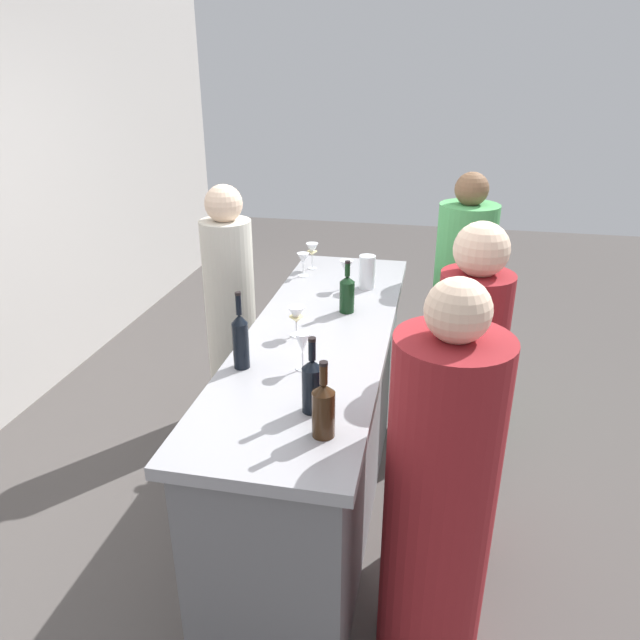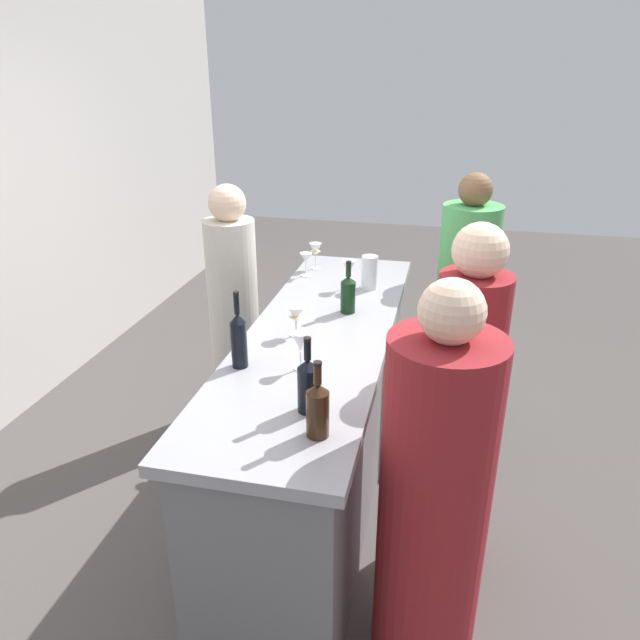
% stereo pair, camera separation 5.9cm
% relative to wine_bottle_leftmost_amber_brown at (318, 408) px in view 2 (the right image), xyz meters
% --- Properties ---
extents(ground_plane, '(12.00, 12.00, 0.00)m').
position_rel_wine_bottle_leftmost_amber_brown_xyz_m(ground_plane, '(0.87, 0.19, -1.10)').
color(ground_plane, '#4C4744').
extents(bar_counter, '(2.33, 0.68, 0.99)m').
position_rel_wine_bottle_leftmost_amber_brown_xyz_m(bar_counter, '(0.87, 0.19, -0.60)').
color(bar_counter, slate).
rests_on(bar_counter, ground).
extents(wine_bottle_leftmost_amber_brown, '(0.08, 0.08, 0.29)m').
position_rel_wine_bottle_leftmost_amber_brown_xyz_m(wine_bottle_leftmost_amber_brown, '(0.00, 0.00, 0.00)').
color(wine_bottle_leftmost_amber_brown, '#331E0F').
rests_on(wine_bottle_leftmost_amber_brown, bar_counter).
extents(wine_bottle_second_left_near_black, '(0.08, 0.08, 0.30)m').
position_rel_wine_bottle_leftmost_amber_brown_xyz_m(wine_bottle_second_left_near_black, '(0.15, 0.07, 0.01)').
color(wine_bottle_second_left_near_black, black).
rests_on(wine_bottle_second_left_near_black, bar_counter).
extents(wine_bottle_center_near_black, '(0.07, 0.07, 0.34)m').
position_rel_wine_bottle_leftmost_amber_brown_xyz_m(wine_bottle_center_near_black, '(0.42, 0.44, 0.02)').
color(wine_bottle_center_near_black, black).
rests_on(wine_bottle_center_near_black, bar_counter).
extents(wine_bottle_second_right_dark_green, '(0.08, 0.08, 0.28)m').
position_rel_wine_bottle_leftmost_amber_brown_xyz_m(wine_bottle_second_right_dark_green, '(1.12, 0.10, -0.00)').
color(wine_bottle_second_right_dark_green, black).
rests_on(wine_bottle_second_right_dark_green, bar_counter).
extents(wine_glass_near_left, '(0.08, 0.08, 0.17)m').
position_rel_wine_bottle_leftmost_amber_brown_xyz_m(wine_glass_near_left, '(1.46, 0.16, 0.01)').
color(wine_glass_near_left, white).
rests_on(wine_glass_near_left, bar_counter).
extents(wine_glass_near_center, '(0.07, 0.07, 0.17)m').
position_rel_wine_bottle_leftmost_amber_brown_xyz_m(wine_glass_near_center, '(0.46, 0.18, 0.01)').
color(wine_glass_near_center, white).
rests_on(wine_glass_near_center, bar_counter).
extents(wine_glass_near_right, '(0.08, 0.08, 0.15)m').
position_rel_wine_bottle_leftmost_amber_brown_xyz_m(wine_glass_near_right, '(0.78, 0.28, -0.01)').
color(wine_glass_near_right, white).
rests_on(wine_glass_near_right, bar_counter).
extents(wine_glass_far_left, '(0.08, 0.08, 0.16)m').
position_rel_wine_bottle_leftmost_amber_brown_xyz_m(wine_glass_far_left, '(1.76, 0.42, 0.01)').
color(wine_glass_far_left, white).
rests_on(wine_glass_far_left, bar_counter).
extents(wine_glass_far_center, '(0.07, 0.07, 0.14)m').
position_rel_wine_bottle_leftmost_amber_brown_xyz_m(wine_glass_far_center, '(1.62, 0.44, -0.00)').
color(wine_glass_far_center, white).
rests_on(wine_glass_far_center, bar_counter).
extents(water_pitcher, '(0.09, 0.09, 0.19)m').
position_rel_wine_bottle_leftmost_amber_brown_xyz_m(water_pitcher, '(1.49, 0.04, -0.01)').
color(water_pitcher, silver).
rests_on(water_pitcher, bar_counter).
extents(person_left_guest, '(0.34, 0.34, 1.62)m').
position_rel_wine_bottle_leftmost_amber_brown_xyz_m(person_left_guest, '(0.63, -0.51, -0.33)').
color(person_left_guest, maroon).
rests_on(person_left_guest, ground).
extents(person_center_guest, '(0.50, 0.50, 1.59)m').
position_rel_wine_bottle_leftmost_amber_brown_xyz_m(person_center_guest, '(0.04, -0.42, -0.37)').
color(person_center_guest, maroon).
rests_on(person_center_guest, ground).
extents(person_right_guest, '(0.37, 0.37, 1.62)m').
position_rel_wine_bottle_leftmost_amber_brown_xyz_m(person_right_guest, '(1.78, -0.51, -0.35)').
color(person_right_guest, '#4CA559').
rests_on(person_right_guest, ground).
extents(person_server_behind, '(0.34, 0.34, 1.54)m').
position_rel_wine_bottle_leftmost_amber_brown_xyz_m(person_server_behind, '(1.56, 0.90, -0.38)').
color(person_server_behind, beige).
rests_on(person_server_behind, ground).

